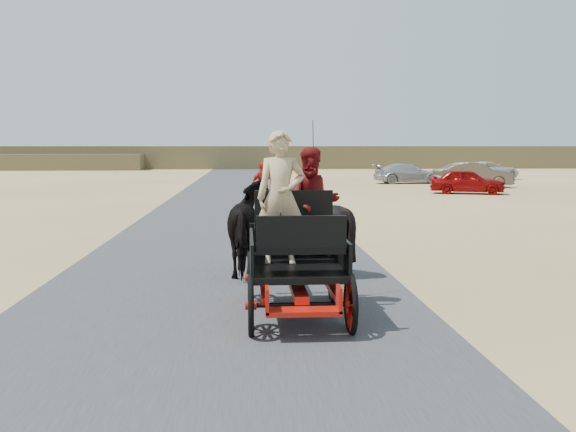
{
  "coord_description": "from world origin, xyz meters",
  "views": [
    {
      "loc": [
        0.39,
        -7.97,
        2.3
      ],
      "look_at": [
        1.06,
        2.2,
        1.2
      ],
      "focal_mm": 40.0,
      "sensor_mm": 36.0,
      "label": 1
    }
  ],
  "objects": [
    {
      "name": "ground",
      "position": [
        0.0,
        0.0,
        0.0
      ],
      "size": [
        140.0,
        140.0,
        0.0
      ],
      "primitive_type": "plane",
      "color": "tan"
    },
    {
      "name": "road",
      "position": [
        0.0,
        0.0,
        0.01
      ],
      "size": [
        6.0,
        140.0,
        0.01
      ],
      "primitive_type": "cube",
      "color": "#38383A",
      "rests_on": "ground"
    },
    {
      "name": "ridge_far",
      "position": [
        0.0,
        62.0,
        1.2
      ],
      "size": [
        140.0,
        6.0,
        2.4
      ],
      "primitive_type": "cube",
      "color": "brown",
      "rests_on": "ground"
    },
    {
      "name": "carriage",
      "position": [
        1.06,
        0.6,
        0.36
      ],
      "size": [
        1.3,
        2.4,
        0.72
      ],
      "primitive_type": null,
      "color": "black",
      "rests_on": "ground"
    },
    {
      "name": "horse_left",
      "position": [
        0.51,
        3.6,
        0.85
      ],
      "size": [
        0.91,
        2.01,
        1.7
      ],
      "primitive_type": "imported",
      "rotation": [
        0.0,
        0.0,
        3.14
      ],
      "color": "black",
      "rests_on": "ground"
    },
    {
      "name": "horse_right",
      "position": [
        1.61,
        3.6,
        0.85
      ],
      "size": [
        1.37,
        1.54,
        1.7
      ],
      "primitive_type": "imported",
      "rotation": [
        0.0,
        0.0,
        3.14
      ],
      "color": "black",
      "rests_on": "ground"
    },
    {
      "name": "driver_man",
      "position": [
        0.86,
        0.65,
        1.62
      ],
      "size": [
        0.66,
        0.43,
        1.8
      ],
      "primitive_type": "imported",
      "color": "tan",
      "rests_on": "carriage"
    },
    {
      "name": "passenger_woman",
      "position": [
        1.36,
        1.2,
        1.51
      ],
      "size": [
        0.77,
        0.6,
        1.58
      ],
      "primitive_type": "imported",
      "color": "#660C0F",
      "rests_on": "carriage"
    },
    {
      "name": "pedestrian",
      "position": [
        1.04,
        16.58,
        0.86
      ],
      "size": [
        1.09,
        0.84,
        1.73
      ],
      "primitive_type": "imported",
      "rotation": [
        0.0,
        0.0,
        3.62
      ],
      "color": "#B01E14",
      "rests_on": "ground"
    },
    {
      "name": "car_a",
      "position": [
        11.34,
        23.02,
        0.61
      ],
      "size": [
        3.87,
        2.57,
        1.22
      ],
      "primitive_type": "imported",
      "rotation": [
        0.0,
        0.0,
        1.23
      ],
      "color": "maroon",
      "rests_on": "ground"
    },
    {
      "name": "car_b",
      "position": [
        13.31,
        27.79,
        0.71
      ],
      "size": [
        4.34,
        1.55,
        1.43
      ],
      "primitive_type": "imported",
      "rotation": [
        0.0,
        0.0,
        1.58
      ],
      "color": "brown",
      "rests_on": "ground"
    },
    {
      "name": "car_c",
      "position": [
        10.69,
        32.21,
        0.63
      ],
      "size": [
        4.36,
        1.87,
        1.25
      ],
      "primitive_type": "imported",
      "rotation": [
        0.0,
        0.0,
        1.6
      ],
      "color": "#B2B2B7",
      "rests_on": "ground"
    },
    {
      "name": "car_d",
      "position": [
        17.65,
        36.84,
        0.64
      ],
      "size": [
        4.97,
        3.21,
        1.27
      ],
      "primitive_type": "imported",
      "rotation": [
        0.0,
        0.0,
        1.83
      ],
      "color": "silver",
      "rests_on": "ground"
    }
  ]
}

